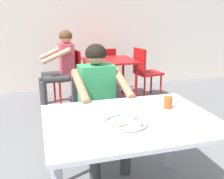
% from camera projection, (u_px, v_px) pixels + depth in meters
% --- Properties ---
extents(back_wall, '(12.00, 0.12, 3.40)m').
position_uv_depth(back_wall, '(62.00, 0.00, 4.84)').
color(back_wall, silver).
rests_on(back_wall, ground).
extents(table_foreground, '(1.22, 0.91, 0.74)m').
position_uv_depth(table_foreground, '(130.00, 127.00, 1.90)').
color(table_foreground, silver).
rests_on(table_foreground, ground).
extents(thali_tray, '(0.30, 0.30, 0.03)m').
position_uv_depth(thali_tray, '(126.00, 123.00, 1.78)').
color(thali_tray, '#B7BABF').
rests_on(thali_tray, table_foreground).
extents(drinking_cup, '(0.07, 0.07, 0.10)m').
position_uv_depth(drinking_cup, '(168.00, 102.00, 2.06)').
color(drinking_cup, '#D84C19').
rests_on(drinking_cup, table_foreground).
extents(chair_foreground, '(0.46, 0.44, 0.84)m').
position_uv_depth(chair_foreground, '(94.00, 108.00, 2.79)').
color(chair_foreground, '#3F3F44').
rests_on(chair_foreground, ground).
extents(diner_foreground, '(0.52, 0.57, 1.19)m').
position_uv_depth(diner_foreground, '(99.00, 94.00, 2.53)').
color(diner_foreground, '#3A3A3A').
rests_on(diner_foreground, ground).
extents(table_background_red, '(0.84, 0.78, 0.72)m').
position_uv_depth(table_background_red, '(109.00, 65.00, 4.38)').
color(table_background_red, '#B71414').
rests_on(table_background_red, ground).
extents(chair_red_left, '(0.47, 0.47, 0.89)m').
position_uv_depth(chair_red_left, '(70.00, 73.00, 4.30)').
color(chair_red_left, red).
rests_on(chair_red_left, ground).
extents(chair_red_right, '(0.48, 0.45, 0.89)m').
position_uv_depth(chair_red_right, '(145.00, 70.00, 4.60)').
color(chair_red_right, '#B21313').
rests_on(chair_red_right, ground).
extents(chair_red_far, '(0.48, 0.45, 0.83)m').
position_uv_depth(chair_red_far, '(104.00, 66.00, 5.01)').
color(chair_red_far, '#B71213').
rests_on(chair_red_far, ground).
extents(patron_background, '(0.56, 0.50, 1.21)m').
position_uv_depth(patron_background, '(61.00, 62.00, 4.14)').
color(patron_background, '#393939').
rests_on(patron_background, ground).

